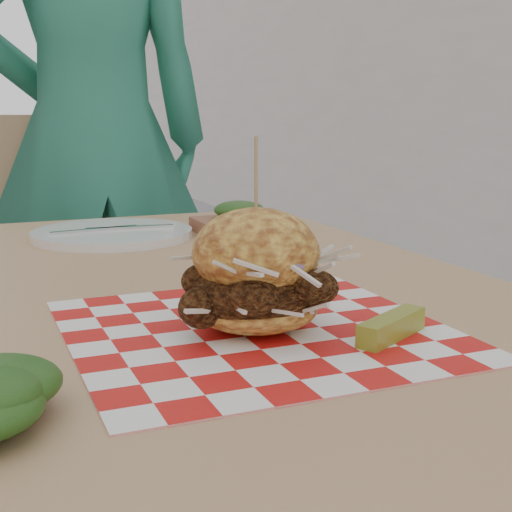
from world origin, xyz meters
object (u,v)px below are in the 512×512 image
object	(u,v)px
patio_table	(174,347)
patio_chair	(77,270)
diner	(93,139)
sandwich	(256,277)

from	to	relation	value
patio_table	patio_chair	world-z (taller)	patio_chair
diner	patio_chair	xyz separation A→B (m)	(-0.06, -0.04, -0.34)
diner	patio_chair	size ratio (longest dim) A/B	1.87
diner	patio_table	world-z (taller)	diner
diner	sandwich	xyz separation A→B (m)	(-0.07, -1.28, -0.09)
diner	patio_table	xyz separation A→B (m)	(-0.10, -1.08, -0.22)
patio_table	patio_chair	bearing A→B (deg)	88.21
patio_table	patio_chair	distance (m)	1.04
diner	sandwich	size ratio (longest dim) A/B	9.50
diner	patio_chair	world-z (taller)	diner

